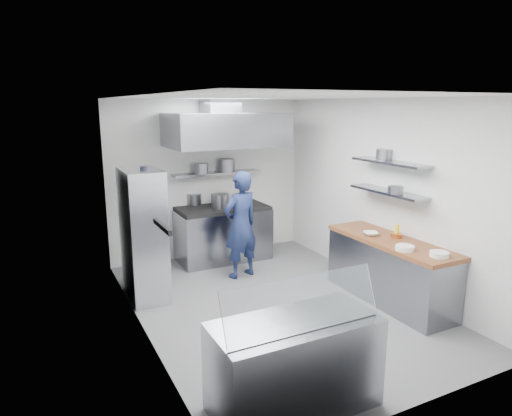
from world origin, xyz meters
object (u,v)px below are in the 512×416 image
wire_rack (143,235)px  chef (241,225)px  display_case (294,365)px  gas_range (223,235)px

wire_rack → chef: bearing=4.1°
chef → display_case: chef is taller
chef → wire_rack: (-1.56, -0.11, 0.07)m
display_case → gas_range: bearing=76.0°
chef → display_case: size_ratio=1.14×
display_case → wire_rack: bearing=101.1°
chef → display_case: 3.36m
chef → wire_rack: 1.56m
gas_range → display_case: 4.23m
gas_range → wire_rack: wire_rack is taller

